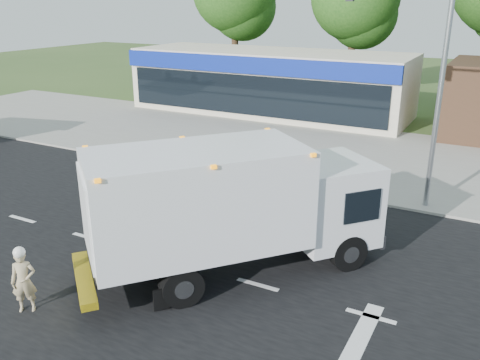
{
  "coord_description": "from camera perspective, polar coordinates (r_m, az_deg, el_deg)",
  "views": [
    {
      "loc": [
        5.1,
        -10.52,
        7.12
      ],
      "look_at": [
        -2.07,
        2.87,
        1.7
      ],
      "focal_mm": 38.0,
      "sensor_mm": 36.0,
      "label": 1
    }
  ],
  "objects": [
    {
      "name": "traffic_signal_pole",
      "position": [
        18.46,
        19.82,
        11.68
      ],
      "size": [
        3.51,
        0.25,
        8.0
      ],
      "color": "gray",
      "rests_on": "ground"
    },
    {
      "name": "retail_strip_mall",
      "position": [
        33.94,
        3.33,
        10.96
      ],
      "size": [
        18.0,
        6.2,
        4.0
      ],
      "color": "beige",
      "rests_on": "ground"
    },
    {
      "name": "parking_apron",
      "position": [
        26.04,
        15.79,
        3.04
      ],
      "size": [
        60.0,
        9.0,
        0.02
      ],
      "primitive_type": "cube",
      "color": "gray",
      "rests_on": "ground"
    },
    {
      "name": "emergency_worker",
      "position": [
        13.31,
        -23.14,
        -10.25
      ],
      "size": [
        0.69,
        0.66,
        1.71
      ],
      "rotation": [
        0.0,
        0.0,
        0.68
      ],
      "color": "tan",
      "rests_on": "ground"
    },
    {
      "name": "ems_box_truck",
      "position": [
        13.37,
        -1.06,
        -2.48
      ],
      "size": [
        7.22,
        7.84,
        3.62
      ],
      "rotation": [
        0.0,
        0.0,
        0.86
      ],
      "color": "black",
      "rests_on": "ground"
    },
    {
      "name": "sidewalk",
      "position": [
        20.65,
        12.13,
        -0.81
      ],
      "size": [
        60.0,
        2.4,
        0.12
      ],
      "primitive_type": "cube",
      "color": "gray",
      "rests_on": "ground"
    },
    {
      "name": "lane_markings",
      "position": [
        12.19,
        5.01,
        -16.09
      ],
      "size": [
        55.2,
        7.0,
        0.01
      ],
      "color": "silver",
      "rests_on": "road_asphalt"
    },
    {
      "name": "road_asphalt",
      "position": [
        13.69,
        2.0,
        -11.7
      ],
      "size": [
        60.0,
        14.0,
        0.02
      ],
      "primitive_type": "cube",
      "color": "black",
      "rests_on": "ground"
    },
    {
      "name": "ground",
      "position": [
        13.69,
        2.0,
        -11.72
      ],
      "size": [
        120.0,
        120.0,
        0.0
      ],
      "primitive_type": "plane",
      "color": "#385123",
      "rests_on": "ground"
    }
  ]
}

